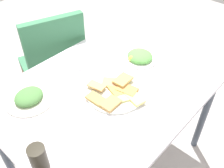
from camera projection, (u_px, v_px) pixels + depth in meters
name	position (u px, v px, depth m)	size (l,w,h in m)	color
ground_plane	(111.00, 161.00, 1.80)	(6.00, 6.00, 0.00)	#B1ABA7
dining_table	(110.00, 96.00, 1.38)	(1.16, 0.85, 0.71)	white
dining_chair	(54.00, 62.00, 1.85)	(0.53, 0.53, 0.88)	#387A52
pide_platter	(116.00, 92.00, 1.27)	(0.29, 0.31, 0.04)	white
salad_plate_greens	(140.00, 57.00, 1.48)	(0.20, 0.20, 0.05)	white
salad_plate_rice	(29.00, 98.00, 1.23)	(0.23, 0.23, 0.05)	white
soda_can	(39.00, 159.00, 0.93)	(0.07, 0.07, 0.12)	black
paper_napkin	(90.00, 64.00, 1.46)	(0.14, 0.14, 0.00)	white
fork	(92.00, 65.00, 1.45)	(0.17, 0.02, 0.01)	silver
spoon	(88.00, 62.00, 1.47)	(0.19, 0.01, 0.01)	silver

